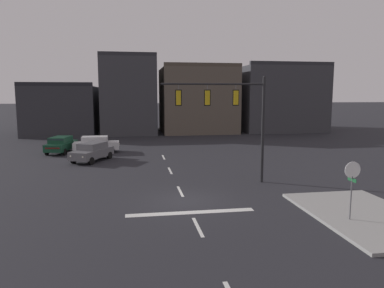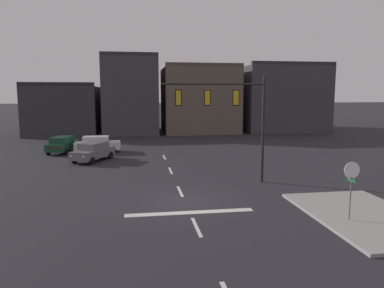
{
  "view_description": "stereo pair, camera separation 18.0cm",
  "coord_description": "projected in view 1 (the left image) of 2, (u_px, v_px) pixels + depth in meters",
  "views": [
    {
      "loc": [
        -2.75,
        -19.26,
        5.87
      ],
      "look_at": [
        0.98,
        3.61,
        2.64
      ],
      "focal_mm": 34.27,
      "sensor_mm": 36.0,
      "label": 1
    },
    {
      "loc": [
        -2.57,
        -19.29,
        5.87
      ],
      "look_at": [
        0.98,
        3.61,
        2.64
      ],
      "focal_mm": 34.27,
      "sensor_mm": 36.0,
      "label": 2
    }
  ],
  "objects": [
    {
      "name": "building_row",
      "position": [
        191.0,
        101.0,
        56.33
      ],
      "size": [
        43.73,
        13.42,
        11.26
      ],
      "color": "#2D2D33",
      "rests_on": "ground"
    },
    {
      "name": "lane_centreline",
      "position": [
        180.0,
        191.0,
        22.03
      ],
      "size": [
        0.16,
        26.4,
        0.01
      ],
      "color": "silver",
      "rests_on": "ground"
    },
    {
      "name": "car_lot_middle",
      "position": [
        96.0,
        144.0,
        36.39
      ],
      "size": [
        4.49,
        1.99,
        1.61
      ],
      "color": "silver",
      "rests_on": "ground"
    },
    {
      "name": "car_lot_farside",
      "position": [
        61.0,
        144.0,
        36.12
      ],
      "size": [
        2.63,
        4.67,
        1.61
      ],
      "color": "#143D28",
      "rests_on": "ground"
    },
    {
      "name": "signal_mast_near_side",
      "position": [
        231.0,
        109.0,
        23.5
      ],
      "size": [
        6.71,
        0.66,
        6.95
      ],
      "color": "black",
      "rests_on": "ground"
    },
    {
      "name": "stop_bar_paint",
      "position": [
        191.0,
        212.0,
        18.12
      ],
      "size": [
        6.4,
        0.5,
        0.01
      ],
      "primitive_type": "cube",
      "color": "silver",
      "rests_on": "ground"
    },
    {
      "name": "sidewalk_near_corner",
      "position": [
        366.0,
        216.0,
        17.45
      ],
      "size": [
        5.0,
        8.0,
        0.15
      ],
      "primitive_type": "cube",
      "color": "gray",
      "rests_on": "ground"
    },
    {
      "name": "ground_plane",
      "position": [
        185.0,
        201.0,
        20.08
      ],
      "size": [
        400.0,
        400.0,
        0.0
      ],
      "primitive_type": "plane",
      "color": "#232328"
    },
    {
      "name": "stop_sign",
      "position": [
        352.0,
        177.0,
        16.45
      ],
      "size": [
        0.76,
        0.64,
        2.83
      ],
      "color": "#56565B",
      "rests_on": "ground"
    },
    {
      "name": "car_lot_nearside",
      "position": [
        92.0,
        151.0,
        31.77
      ],
      "size": [
        3.62,
        4.74,
        1.61
      ],
      "color": "slate",
      "rests_on": "ground"
    }
  ]
}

